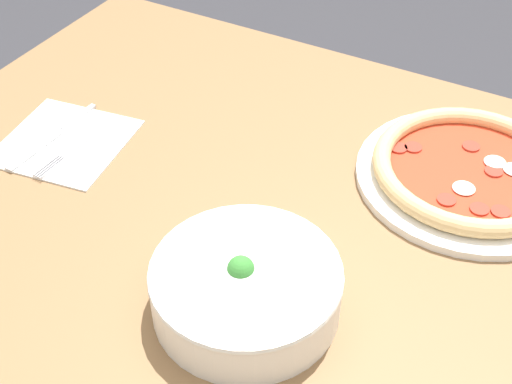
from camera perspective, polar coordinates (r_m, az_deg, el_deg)
dining_table at (r=0.95m, az=3.31°, el=-10.48°), size 1.36×1.06×0.74m
pizza at (r=1.06m, az=16.74°, el=1.60°), size 0.32×0.32×0.04m
bowl at (r=0.83m, az=-0.82°, el=-7.55°), size 0.22×0.22×0.08m
napkin at (r=1.13m, az=-15.03°, el=3.89°), size 0.20×0.20×0.00m
fork at (r=1.11m, az=-13.95°, el=3.72°), size 0.02×0.18×0.00m
knife at (r=1.15m, az=-15.63°, el=4.57°), size 0.02×0.19×0.01m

